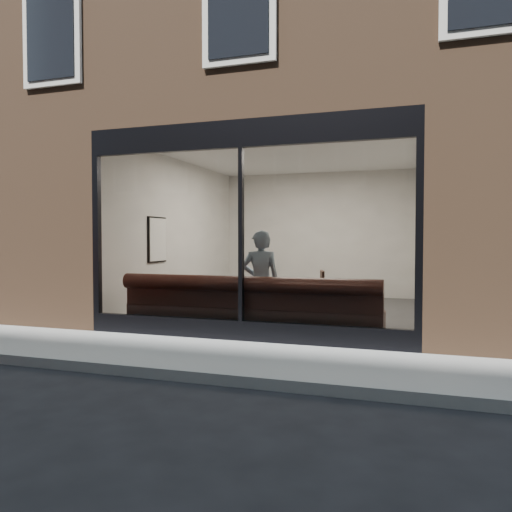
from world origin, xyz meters
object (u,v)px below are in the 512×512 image
(banquette, at_px, (250,321))
(cafe_table_left, at_px, (225,283))
(person, at_px, (261,282))
(cafe_table_right, at_px, (330,287))
(cafe_chair_right, at_px, (311,312))
(cafe_chair_left, at_px, (249,305))

(banquette, xyz_separation_m, cafe_table_left, (-0.66, 0.61, 0.52))
(person, xyz_separation_m, cafe_table_right, (1.03, 0.34, -0.07))
(cafe_table_right, bearing_deg, cafe_chair_right, 125.32)
(cafe_chair_left, distance_m, cafe_chair_right, 1.37)
(cafe_table_right, bearing_deg, cafe_chair_left, 147.28)
(person, bearing_deg, cafe_table_left, -43.17)
(cafe_chair_right, bearing_deg, cafe_table_right, 110.45)
(person, relative_size, cafe_table_right, 2.64)
(banquette, xyz_separation_m, cafe_chair_right, (0.70, 1.16, 0.01))
(cafe_table_left, height_order, cafe_chair_right, cafe_table_left)
(banquette, distance_m, cafe_chair_left, 1.75)
(cafe_table_left, xyz_separation_m, cafe_chair_right, (1.36, 0.55, -0.50))
(cafe_table_left, distance_m, cafe_table_right, 1.80)
(cafe_table_right, relative_size, cafe_chair_right, 1.30)
(person, xyz_separation_m, cafe_chair_right, (0.60, 0.95, -0.57))
(cafe_chair_right, bearing_deg, cafe_chair_left, -35.86)
(person, bearing_deg, cafe_chair_left, -80.39)
(person, xyz_separation_m, cafe_chair_left, (-0.68, 1.44, -0.57))
(banquette, distance_m, person, 0.63)
(cafe_table_left, relative_size, cafe_chair_right, 1.27)
(cafe_table_left, xyz_separation_m, cafe_table_right, (1.80, -0.06, 0.00))
(cafe_table_right, height_order, cafe_chair_right, cafe_table_right)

